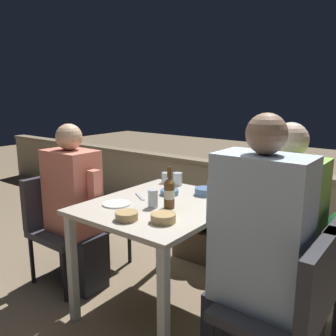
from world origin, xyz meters
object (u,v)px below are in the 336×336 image
(chair_right_far, at_px, (312,272))
(person_green_blouse, at_px, (278,236))
(person_coral_top, at_px, (76,208))
(chair_left_far, at_px, (86,207))
(person_blue_shirt, at_px, (254,253))
(beer_bottle, at_px, (169,192))
(chair_right_near, at_px, (291,302))
(chair_left_near, at_px, (60,218))

(chair_right_far, height_order, person_green_blouse, person_green_blouse)
(person_coral_top, xyz_separation_m, chair_left_far, (-0.25, 0.30, -0.13))
(person_coral_top, distance_m, person_blue_shirt, 1.42)
(person_coral_top, distance_m, chair_left_far, 0.41)
(beer_bottle, bearing_deg, person_green_blouse, 18.87)
(chair_left_far, bearing_deg, person_green_blouse, 0.59)
(chair_right_near, relative_size, person_blue_shirt, 0.60)
(chair_right_near, xyz_separation_m, person_blue_shirt, (-0.20, 0.00, 0.19))
(person_coral_top, relative_size, chair_left_far, 1.50)
(person_coral_top, xyz_separation_m, person_blue_shirt, (1.42, -0.03, 0.06))
(chair_left_near, distance_m, chair_right_far, 1.84)
(chair_left_far, height_order, chair_right_far, same)
(person_green_blouse, bearing_deg, person_coral_top, -167.42)
(person_blue_shirt, bearing_deg, chair_left_near, 178.81)
(person_green_blouse, distance_m, beer_bottle, 0.69)
(chair_left_near, height_order, person_blue_shirt, person_blue_shirt)
(chair_left_near, bearing_deg, person_blue_shirt, -1.19)
(person_green_blouse, bearing_deg, chair_left_far, -179.41)
(person_green_blouse, bearing_deg, chair_left_near, -168.93)
(chair_left_near, bearing_deg, chair_left_far, 99.53)
(person_coral_top, relative_size, chair_right_far, 1.50)
(chair_left_near, relative_size, person_green_blouse, 0.63)
(beer_bottle, bearing_deg, chair_left_far, 169.36)
(chair_left_far, xyz_separation_m, person_green_blouse, (1.66, 0.02, 0.16))
(person_blue_shirt, relative_size, beer_bottle, 5.25)
(person_coral_top, relative_size, beer_bottle, 4.75)
(person_blue_shirt, relative_size, person_green_blouse, 1.05)
(chair_left_far, relative_size, chair_right_far, 1.00)
(chair_right_near, bearing_deg, person_green_blouse, 120.05)
(chair_left_near, xyz_separation_m, chair_right_far, (1.81, 0.32, 0.00))
(chair_right_far, bearing_deg, person_blue_shirt, -118.75)
(beer_bottle, bearing_deg, chair_left_near, -174.08)
(chair_right_near, bearing_deg, person_coral_top, 178.81)
(person_coral_top, relative_size, chair_right_near, 1.50)
(person_green_blouse, bearing_deg, person_blue_shirt, -88.99)
(person_blue_shirt, bearing_deg, beer_bottle, 167.76)
(chair_right_near, distance_m, person_green_blouse, 0.43)
(chair_left_near, relative_size, person_coral_top, 0.67)
(chair_right_near, xyz_separation_m, chair_right_far, (-0.00, 0.35, 0.00))
(person_coral_top, distance_m, chair_right_far, 1.64)
(chair_left_near, xyz_separation_m, person_green_blouse, (1.61, 0.32, 0.16))
(chair_left_near, bearing_deg, person_coral_top, 0.00)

